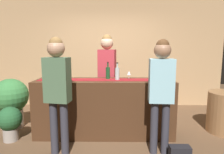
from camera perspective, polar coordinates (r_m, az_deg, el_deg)
The scene contains 16 objects.
ground_plane at distance 3.69m, azimuth -2.18°, elevation -16.14°, with size 10.00×10.00×0.00m, color brown.
back_wall at distance 5.26m, azimuth -1.23°, elevation 7.49°, with size 6.00×0.12×2.90m, color tan.
bar_counter at distance 3.52m, azimuth -2.23°, elevation -8.80°, with size 2.38×0.60×0.99m, color #472B19.
counter_runner_cloth at distance 3.40m, azimuth -2.27°, elevation -0.78°, with size 2.26×0.28×0.01m, color maroon.
wine_bottle_amber at distance 3.53m, azimuth -14.19°, elevation 1.10°, with size 0.07×0.07×0.30m.
wine_bottle_green at distance 3.48m, azimuth -1.20°, elevation 1.26°, with size 0.07×0.07×0.30m.
wine_bottle_clear at distance 3.37m, azimuth 1.54°, elevation 1.03°, with size 0.07×0.07×0.30m.
wine_glass_near_customer at distance 3.36m, azimuth 12.67°, elevation 0.67°, with size 0.07×0.07×0.14m.
wine_glass_mid_counter at distance 3.51m, azimuth 15.02°, elevation 0.92°, with size 0.07×0.07×0.14m.
wine_glass_far_end at distance 3.46m, azimuth 4.93°, elevation 1.08°, with size 0.07×0.07×0.14m.
bartender at distance 3.96m, azimuth -1.45°, elevation 2.49°, with size 0.37×0.27×1.80m.
customer_sipping at distance 2.85m, azimuth 14.04°, elevation -2.29°, with size 0.35×0.23×1.66m.
customer_browsing at distance 2.83m, azimuth -15.50°, elevation -1.98°, with size 0.37×0.25×1.68m.
potted_plant_tall at distance 4.27m, azimuth -27.16°, elevation -5.83°, with size 0.65×0.65×0.96m.
potted_plant_small at distance 3.75m, azimuth -27.41°, elevation -11.29°, with size 0.39×0.39×0.57m.
handbag at distance 3.02m, azimuth 18.99°, elevation -20.26°, with size 0.28×0.14×0.22m, color black.
Camera 1 is at (0.18, -3.36, 1.53)m, focal length 31.63 mm.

